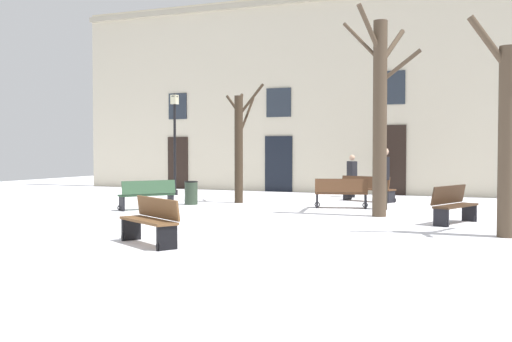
{
  "coord_description": "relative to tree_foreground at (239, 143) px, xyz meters",
  "views": [
    {
      "loc": [
        7.15,
        -14.62,
        1.83
      ],
      "look_at": [
        0.0,
        2.0,
        1.17
      ],
      "focal_mm": 44.11,
      "sensor_mm": 36.0,
      "label": 1
    }
  ],
  "objects": [
    {
      "name": "tree_center",
      "position": [
        8.49,
        -5.22,
        0.19
      ],
      "size": [
        1.85,
        1.85,
        4.54
      ],
      "color": "#4C3D2D",
      "rests_on": "ground"
    },
    {
      "name": "ground_plane",
      "position": [
        1.66,
        -4.46,
        -2.01
      ],
      "size": [
        38.27,
        38.27,
        0.0
      ],
      "primitive_type": "plane",
      "color": "white"
    },
    {
      "name": "bench_back_to_back_left",
      "position": [
        -1.48,
        -3.29,
        -1.55
      ],
      "size": [
        1.34,
        1.59,
        0.88
      ],
      "rotation": [
        0.0,
        0.0,
        4.08
      ],
      "color": "#2D4C33",
      "rests_on": "ground"
    },
    {
      "name": "bench_near_center_tree",
      "position": [
        3.84,
        2.16,
        -1.56
      ],
      "size": [
        1.96,
        1.12,
        0.87
      ],
      "rotation": [
        0.0,
        0.0,
        2.8
      ],
      "color": "#51331E",
      "rests_on": "ground"
    },
    {
      "name": "bench_by_litter_bin",
      "position": [
        3.66,
        -0.51,
        -1.55
      ],
      "size": [
        1.68,
        0.94,
        0.91
      ],
      "rotation": [
        0.0,
        0.0,
        3.43
      ],
      "color": "#51331E",
      "rests_on": "ground"
    },
    {
      "name": "bench_near_lamp",
      "position": [
        7.21,
        -3.25,
        -1.54
      ],
      "size": [
        0.99,
        1.66,
        0.93
      ],
      "rotation": [
        0.0,
        0.0,
        1.21
      ],
      "color": "#3D2819",
      "rests_on": "ground"
    },
    {
      "name": "streetlamp",
      "position": [
        -3.75,
        2.13,
        0.41
      ],
      "size": [
        0.3,
        0.3,
        3.96
      ],
      "color": "black",
      "rests_on": "ground"
    },
    {
      "name": "litter_bin",
      "position": [
        -1.14,
        -1.26,
        -1.62
      ],
      "size": [
        0.45,
        0.45,
        0.76
      ],
      "color": "#2D3D2D",
      "rests_on": "ground"
    },
    {
      "name": "person_by_shop_door",
      "position": [
        4.95,
        -0.39,
        -0.97
      ],
      "size": [
        0.36,
        0.44,
        1.84
      ],
      "rotation": [
        0.0,
        0.0,
        5.13
      ],
      "color": "#2D271E",
      "rests_on": "ground"
    },
    {
      "name": "bench_back_to_back_right",
      "position": [
        2.3,
        -8.98,
        -1.55
      ],
      "size": [
        1.64,
        1.23,
        0.89
      ],
      "rotation": [
        0.0,
        0.0,
        5.75
      ],
      "color": "brown",
      "rests_on": "ground"
    },
    {
      "name": "building_facade",
      "position": [
        1.67,
        5.76,
        2.12
      ],
      "size": [
        23.92,
        0.6,
        8.16
      ],
      "color": "beige",
      "rests_on": "ground"
    },
    {
      "name": "person_near_bench",
      "position": [
        2.88,
        3.76,
        -1.14
      ],
      "size": [
        0.43,
        0.42,
        1.58
      ],
      "rotation": [
        0.0,
        0.0,
        2.4
      ],
      "color": "black",
      "rests_on": "ground"
    },
    {
      "name": "tree_foreground",
      "position": [
        0.0,
        0.0,
        0.0
      ],
      "size": [
        1.48,
        1.54,
        3.99
      ],
      "color": "#382B1E",
      "rests_on": "ground"
    },
    {
      "name": "tree_left_of_center",
      "position": [
        5.22,
        -2.35,
        0.82
      ],
      "size": [
        2.16,
        2.25,
        5.56
      ],
      "color": "#4C3D2D",
      "rests_on": "ground"
    }
  ]
}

